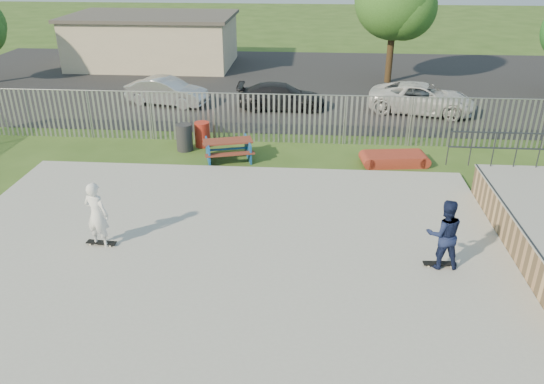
# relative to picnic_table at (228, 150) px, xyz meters

# --- Properties ---
(ground) EXTENTS (120.00, 120.00, 0.00)m
(ground) POSITION_rel_picnic_table_xyz_m (0.78, -7.01, -0.39)
(ground) COLOR #32521C
(ground) RESTS_ON ground
(concrete_slab) EXTENTS (15.00, 12.00, 0.15)m
(concrete_slab) POSITION_rel_picnic_table_xyz_m (0.78, -7.01, -0.31)
(concrete_slab) COLOR #A3A39E
(concrete_slab) RESTS_ON ground
(fence) EXTENTS (26.04, 16.02, 2.00)m
(fence) POSITION_rel_picnic_table_xyz_m (1.78, -2.42, 0.61)
(fence) COLOR gray
(fence) RESTS_ON ground
(picnic_table) EXTENTS (2.14, 1.91, 0.76)m
(picnic_table) POSITION_rel_picnic_table_xyz_m (0.00, 0.00, 0.00)
(picnic_table) COLOR maroon
(picnic_table) RESTS_ON ground
(funbox) EXTENTS (2.15, 1.28, 0.41)m
(funbox) POSITION_rel_picnic_table_xyz_m (6.15, -0.01, -0.18)
(funbox) COLOR maroon
(funbox) RESTS_ON ground
(trash_bin_red) EXTENTS (0.59, 0.59, 0.99)m
(trash_bin_red) POSITION_rel_picnic_table_xyz_m (-1.23, 1.32, 0.11)
(trash_bin_red) COLOR #A72619
(trash_bin_red) RESTS_ON ground
(trash_bin_grey) EXTENTS (0.63, 0.63, 1.05)m
(trash_bin_grey) POSITION_rel_picnic_table_xyz_m (-1.84, 0.84, 0.14)
(trash_bin_grey) COLOR #28282B
(trash_bin_grey) RESTS_ON ground
(parking_lot) EXTENTS (40.00, 18.00, 0.02)m
(parking_lot) POSITION_rel_picnic_table_xyz_m (0.78, 11.99, -0.38)
(parking_lot) COLOR black
(parking_lot) RESTS_ON ground
(car_silver) EXTENTS (4.26, 2.31, 1.33)m
(car_silver) POSITION_rel_picnic_table_xyz_m (-4.09, 6.96, 0.30)
(car_silver) COLOR silver
(car_silver) RESTS_ON parking_lot
(car_dark) EXTENTS (4.29, 1.85, 1.23)m
(car_dark) POSITION_rel_picnic_table_xyz_m (1.61, 6.65, 0.25)
(car_dark) COLOR black
(car_dark) RESTS_ON parking_lot
(car_white) EXTENTS (5.33, 3.39, 1.37)m
(car_white) POSITION_rel_picnic_table_xyz_m (8.28, 6.54, 0.32)
(car_white) COLOR silver
(car_white) RESTS_ON parking_lot
(building) EXTENTS (10.40, 6.40, 3.20)m
(building) POSITION_rel_picnic_table_xyz_m (-7.22, 15.99, 1.22)
(building) COLOR beige
(building) RESTS_ON ground
(skateboard_a) EXTENTS (0.81, 0.24, 0.08)m
(skateboard_a) POSITION_rel_picnic_table_xyz_m (6.35, -6.96, -0.20)
(skateboard_a) COLOR black
(skateboard_a) RESTS_ON concrete_slab
(skateboard_b) EXTENTS (0.81, 0.26, 0.08)m
(skateboard_b) POSITION_rel_picnic_table_xyz_m (-2.42, -6.60, -0.20)
(skateboard_b) COLOR black
(skateboard_b) RESTS_ON concrete_slab
(skater_navy) EXTENTS (0.91, 0.73, 1.81)m
(skater_navy) POSITION_rel_picnic_table_xyz_m (6.35, -6.96, 0.67)
(skater_navy) COLOR #141C40
(skater_navy) RESTS_ON concrete_slab
(skater_white) EXTENTS (0.75, 0.58, 1.81)m
(skater_white) POSITION_rel_picnic_table_xyz_m (-2.42, -6.60, 0.67)
(skater_white) COLOR white
(skater_white) RESTS_ON concrete_slab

